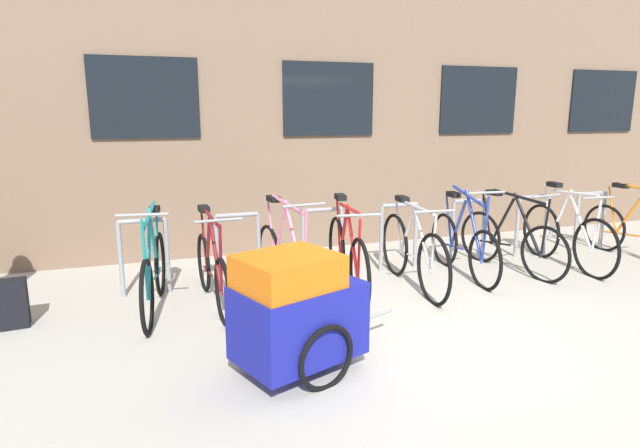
{
  "coord_description": "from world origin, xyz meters",
  "views": [
    {
      "loc": [
        -2.45,
        -3.8,
        1.93
      ],
      "look_at": [
        -0.65,
        1.6,
        0.71
      ],
      "focal_mm": 29.5,
      "sensor_mm": 36.0,
      "label": 1
    }
  ],
  "objects_px": {
    "bicycle_orange": "(640,232)",
    "backpack": "(11,304)",
    "bicycle_teal": "(154,273)",
    "bicycle_white": "(566,236)",
    "bicycle_pink": "(286,261)",
    "bicycle_silver": "(413,252)",
    "bicycle_blue": "(463,245)",
    "bike_trailer": "(296,311)",
    "bicycle_black": "(511,241)",
    "bicycle_red": "(347,257)",
    "bicycle_maroon": "(212,270)"
  },
  "relations": [
    {
      "from": "bicycle_black",
      "to": "bicycle_blue",
      "type": "relative_size",
      "value": 1.0
    },
    {
      "from": "bicycle_silver",
      "to": "bicycle_black",
      "type": "bearing_deg",
      "value": 7.11
    },
    {
      "from": "bicycle_orange",
      "to": "bicycle_white",
      "type": "bearing_deg",
      "value": 176.71
    },
    {
      "from": "bicycle_teal",
      "to": "bike_trailer",
      "type": "bearing_deg",
      "value": -59.22
    },
    {
      "from": "bicycle_black",
      "to": "bicycle_teal",
      "type": "xyz_separation_m",
      "value": [
        -4.19,
        -0.02,
        0.01
      ]
    },
    {
      "from": "bicycle_maroon",
      "to": "bicycle_silver",
      "type": "bearing_deg",
      "value": -3.94
    },
    {
      "from": "bicycle_orange",
      "to": "backpack",
      "type": "distance_m",
      "value": 7.39
    },
    {
      "from": "bicycle_maroon",
      "to": "bicycle_blue",
      "type": "height_order",
      "value": "bicycle_blue"
    },
    {
      "from": "bicycle_white",
      "to": "bicycle_blue",
      "type": "distance_m",
      "value": 1.46
    },
    {
      "from": "bicycle_orange",
      "to": "backpack",
      "type": "bearing_deg",
      "value": 179.23
    },
    {
      "from": "bicycle_teal",
      "to": "backpack",
      "type": "relative_size",
      "value": 3.92
    },
    {
      "from": "bicycle_white",
      "to": "backpack",
      "type": "height_order",
      "value": "bicycle_white"
    },
    {
      "from": "bicycle_teal",
      "to": "bicycle_silver",
      "type": "height_order",
      "value": "bicycle_teal"
    },
    {
      "from": "bicycle_black",
      "to": "bicycle_silver",
      "type": "relative_size",
      "value": 0.92
    },
    {
      "from": "bicycle_teal",
      "to": "bike_trailer",
      "type": "relative_size",
      "value": 1.17
    },
    {
      "from": "bicycle_black",
      "to": "bicycle_pink",
      "type": "bearing_deg",
      "value": -179.75
    },
    {
      "from": "bicycle_teal",
      "to": "bike_trailer",
      "type": "height_order",
      "value": "bicycle_teal"
    },
    {
      "from": "bicycle_maroon",
      "to": "bike_trailer",
      "type": "height_order",
      "value": "bicycle_maroon"
    },
    {
      "from": "bicycle_pink",
      "to": "backpack",
      "type": "height_order",
      "value": "bicycle_pink"
    },
    {
      "from": "backpack",
      "to": "bicycle_silver",
      "type": "bearing_deg",
      "value": -8.26
    },
    {
      "from": "bicycle_orange",
      "to": "bicycle_teal",
      "type": "height_order",
      "value": "bicycle_teal"
    },
    {
      "from": "bicycle_black",
      "to": "backpack",
      "type": "xyz_separation_m",
      "value": [
        -5.44,
        -0.03,
        -0.15
      ]
    },
    {
      "from": "bicycle_white",
      "to": "bicycle_silver",
      "type": "xyz_separation_m",
      "value": [
        -2.23,
        -0.11,
        0.0
      ]
    },
    {
      "from": "bicycle_pink",
      "to": "bicycle_teal",
      "type": "bearing_deg",
      "value": -179.82
    },
    {
      "from": "bicycle_red",
      "to": "bicycle_pink",
      "type": "bearing_deg",
      "value": 168.93
    },
    {
      "from": "bicycle_pink",
      "to": "bicycle_silver",
      "type": "relative_size",
      "value": 0.97
    },
    {
      "from": "bicycle_black",
      "to": "bicycle_red",
      "type": "xyz_separation_m",
      "value": [
        -2.21,
        -0.14,
        0.03
      ]
    },
    {
      "from": "bicycle_orange",
      "to": "bicycle_blue",
      "type": "xyz_separation_m",
      "value": [
        -2.62,
        0.14,
        0.0
      ]
    },
    {
      "from": "bicycle_black",
      "to": "bike_trailer",
      "type": "xyz_separation_m",
      "value": [
        -3.21,
        -1.66,
        0.11
      ]
    },
    {
      "from": "bicycle_blue",
      "to": "bicycle_black",
      "type": "bearing_deg",
      "value": -0.5
    },
    {
      "from": "bicycle_orange",
      "to": "bike_trailer",
      "type": "relative_size",
      "value": 1.2
    },
    {
      "from": "bicycle_teal",
      "to": "bicycle_black",
      "type": "bearing_deg",
      "value": 0.23
    },
    {
      "from": "bicycle_black",
      "to": "bicycle_blue",
      "type": "bearing_deg",
      "value": 179.5
    },
    {
      "from": "bicycle_orange",
      "to": "bicycle_red",
      "type": "relative_size",
      "value": 0.98
    },
    {
      "from": "bicycle_orange",
      "to": "bicycle_red",
      "type": "bearing_deg",
      "value": -179.93
    },
    {
      "from": "bicycle_silver",
      "to": "bicycle_orange",
      "type": "bearing_deg",
      "value": 0.8
    },
    {
      "from": "bicycle_maroon",
      "to": "bicycle_pink",
      "type": "distance_m",
      "value": 0.78
    },
    {
      "from": "bicycle_teal",
      "to": "bicycle_blue",
      "type": "height_order",
      "value": "bicycle_blue"
    },
    {
      "from": "bike_trailer",
      "to": "bicycle_maroon",
      "type": "bearing_deg",
      "value": 104.44
    },
    {
      "from": "bicycle_pink",
      "to": "bicycle_white",
      "type": "relative_size",
      "value": 1.01
    },
    {
      "from": "bicycle_orange",
      "to": "bicycle_blue",
      "type": "relative_size",
      "value": 1.06
    },
    {
      "from": "bicycle_pink",
      "to": "bicycle_teal",
      "type": "distance_m",
      "value": 1.34
    },
    {
      "from": "bicycle_pink",
      "to": "backpack",
      "type": "bearing_deg",
      "value": -179.53
    },
    {
      "from": "bicycle_teal",
      "to": "backpack",
      "type": "bearing_deg",
      "value": -179.22
    },
    {
      "from": "bicycle_silver",
      "to": "bicycle_blue",
      "type": "relative_size",
      "value": 1.08
    },
    {
      "from": "bicycle_white",
      "to": "bicycle_blue",
      "type": "bearing_deg",
      "value": 177.16
    },
    {
      "from": "bicycle_black",
      "to": "bicycle_silver",
      "type": "distance_m",
      "value": 1.46
    },
    {
      "from": "bicycle_white",
      "to": "bicycle_teal",
      "type": "height_order",
      "value": "bicycle_teal"
    },
    {
      "from": "bicycle_silver",
      "to": "backpack",
      "type": "xyz_separation_m",
      "value": [
        -4.0,
        0.15,
        -0.18
      ]
    },
    {
      "from": "bicycle_red",
      "to": "bicycle_teal",
      "type": "bearing_deg",
      "value": 176.49
    }
  ]
}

